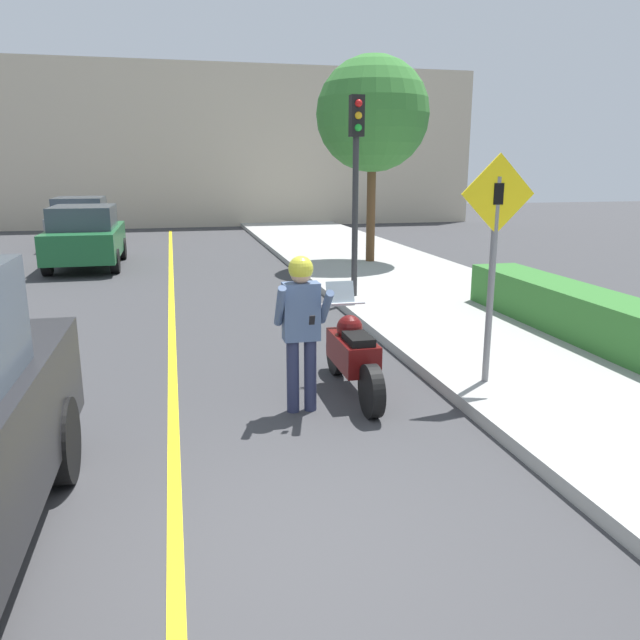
{
  "coord_description": "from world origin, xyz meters",
  "views": [
    {
      "loc": [
        -0.49,
        -3.97,
        2.7
      ],
      "look_at": [
        1.19,
        3.18,
        0.9
      ],
      "focal_mm": 35.0,
      "sensor_mm": 36.0,
      "label": 1
    }
  ],
  "objects_px": {
    "person_biker": "(301,317)",
    "traffic_light": "(356,160)",
    "street_tree": "(373,115)",
    "parked_car_grey": "(82,221)",
    "motorcycle": "(352,354)",
    "crossing_sign": "(494,248)",
    "parked_car_green": "(86,236)"
  },
  "relations": [
    {
      "from": "person_biker",
      "to": "traffic_light",
      "type": "distance_m",
      "value": 6.1
    },
    {
      "from": "traffic_light",
      "to": "street_tree",
      "type": "height_order",
      "value": "street_tree"
    },
    {
      "from": "person_biker",
      "to": "parked_car_grey",
      "type": "distance_m",
      "value": 17.48
    },
    {
      "from": "motorcycle",
      "to": "parked_car_grey",
      "type": "relative_size",
      "value": 0.51
    },
    {
      "from": "crossing_sign",
      "to": "parked_car_grey",
      "type": "xyz_separation_m",
      "value": [
        -6.73,
        16.85,
        -0.92
      ]
    },
    {
      "from": "parked_car_grey",
      "to": "crossing_sign",
      "type": "bearing_deg",
      "value": -68.22
    },
    {
      "from": "crossing_sign",
      "to": "parked_car_green",
      "type": "height_order",
      "value": "crossing_sign"
    },
    {
      "from": "parked_car_green",
      "to": "street_tree",
      "type": "bearing_deg",
      "value": -12.27
    },
    {
      "from": "street_tree",
      "to": "person_biker",
      "type": "bearing_deg",
      "value": -111.79
    },
    {
      "from": "traffic_light",
      "to": "parked_car_grey",
      "type": "bearing_deg",
      "value": 119.99
    },
    {
      "from": "motorcycle",
      "to": "street_tree",
      "type": "bearing_deg",
      "value": 71.07
    },
    {
      "from": "person_biker",
      "to": "traffic_light",
      "type": "bearing_deg",
      "value": 67.89
    },
    {
      "from": "street_tree",
      "to": "crossing_sign",
      "type": "bearing_deg",
      "value": -99.63
    },
    {
      "from": "parked_car_grey",
      "to": "person_biker",
      "type": "bearing_deg",
      "value": -75.32
    },
    {
      "from": "person_biker",
      "to": "crossing_sign",
      "type": "relative_size",
      "value": 0.66
    },
    {
      "from": "motorcycle",
      "to": "person_biker",
      "type": "xyz_separation_m",
      "value": [
        -0.72,
        -0.43,
        0.6
      ]
    },
    {
      "from": "traffic_light",
      "to": "parked_car_grey",
      "type": "relative_size",
      "value": 0.92
    },
    {
      "from": "street_tree",
      "to": "parked_car_grey",
      "type": "xyz_separation_m",
      "value": [
        -8.42,
        6.93,
        -3.19
      ]
    },
    {
      "from": "street_tree",
      "to": "traffic_light",
      "type": "bearing_deg",
      "value": -111.41
    },
    {
      "from": "person_biker",
      "to": "parked_car_green",
      "type": "distance_m",
      "value": 12.21
    },
    {
      "from": "motorcycle",
      "to": "traffic_light",
      "type": "bearing_deg",
      "value": 73.4
    },
    {
      "from": "parked_car_green",
      "to": "parked_car_grey",
      "type": "distance_m",
      "value": 5.32
    },
    {
      "from": "parked_car_grey",
      "to": "parked_car_green",
      "type": "bearing_deg",
      "value": -81.78
    },
    {
      "from": "crossing_sign",
      "to": "parked_car_grey",
      "type": "distance_m",
      "value": 18.17
    },
    {
      "from": "motorcycle",
      "to": "parked_car_grey",
      "type": "bearing_deg",
      "value": 107.34
    },
    {
      "from": "crossing_sign",
      "to": "traffic_light",
      "type": "height_order",
      "value": "traffic_light"
    },
    {
      "from": "traffic_light",
      "to": "street_tree",
      "type": "bearing_deg",
      "value": 68.59
    },
    {
      "from": "motorcycle",
      "to": "street_tree",
      "type": "relative_size",
      "value": 0.39
    },
    {
      "from": "traffic_light",
      "to": "street_tree",
      "type": "relative_size",
      "value": 0.72
    },
    {
      "from": "person_biker",
      "to": "street_tree",
      "type": "height_order",
      "value": "street_tree"
    },
    {
      "from": "motorcycle",
      "to": "crossing_sign",
      "type": "distance_m",
      "value": 2.08
    },
    {
      "from": "crossing_sign",
      "to": "traffic_light",
      "type": "relative_size",
      "value": 0.7
    }
  ]
}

